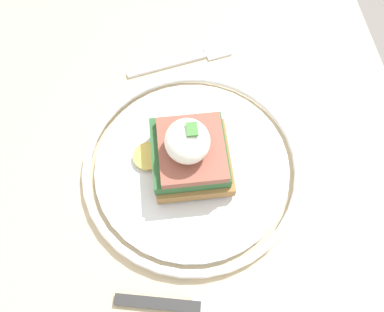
# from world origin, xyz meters

# --- Properties ---
(ground_plane) EXTENTS (6.00, 6.00, 0.00)m
(ground_plane) POSITION_xyz_m (0.00, 0.00, 0.00)
(ground_plane) COLOR gray
(dining_table) EXTENTS (0.86, 0.68, 0.75)m
(dining_table) POSITION_xyz_m (0.00, 0.00, 0.61)
(dining_table) COLOR #C6B28E
(dining_table) RESTS_ON ground_plane
(plate) EXTENTS (0.27, 0.27, 0.02)m
(plate) POSITION_xyz_m (-0.01, 0.05, 0.76)
(plate) COLOR silver
(plate) RESTS_ON dining_table
(sandwich) EXTENTS (0.10, 0.12, 0.09)m
(sandwich) POSITION_xyz_m (-0.01, 0.04, 0.80)
(sandwich) COLOR #9E703D
(sandwich) RESTS_ON plate
(fork) EXTENTS (0.05, 0.15, 0.00)m
(fork) POSITION_xyz_m (-0.18, 0.06, 0.76)
(fork) COLOR silver
(fork) RESTS_ON dining_table
(knife) EXTENTS (0.06, 0.20, 0.01)m
(knife) POSITION_xyz_m (0.15, 0.03, 0.76)
(knife) COLOR #2D2D2D
(knife) RESTS_ON dining_table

